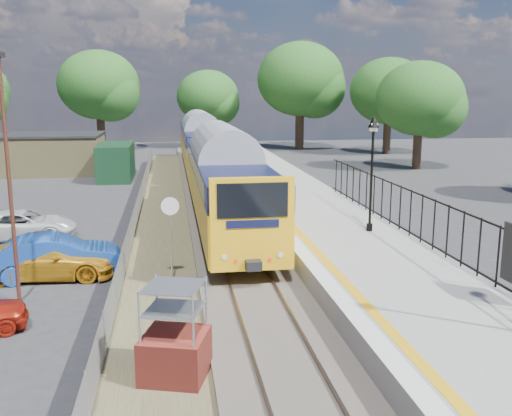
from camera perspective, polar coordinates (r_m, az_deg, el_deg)
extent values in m
plane|color=#2D2D30|center=(16.69, 0.67, -10.82)|extent=(120.00, 120.00, 0.00)
cube|color=#473F38|center=(26.12, -2.85, -2.34)|extent=(3.40, 80.00, 0.20)
cube|color=#4C472D|center=(24.08, -9.26, -3.84)|extent=(2.60, 70.00, 0.06)
cube|color=brown|center=(26.03, -4.43, -2.14)|extent=(0.07, 80.00, 0.14)
cube|color=brown|center=(26.17, -1.28, -2.03)|extent=(0.07, 80.00, 0.14)
cube|color=gray|center=(24.89, 7.29, -2.29)|extent=(5.00, 70.00, 0.90)
cube|color=silver|center=(24.27, 2.19, -1.45)|extent=(0.50, 70.00, 0.01)
cube|color=yellow|center=(24.37, 3.35, -1.41)|extent=(0.30, 70.00, 0.01)
cylinder|color=black|center=(23.23, 11.27, -1.89)|extent=(0.24, 0.24, 0.30)
cylinder|color=black|center=(22.88, 11.45, 2.62)|extent=(0.10, 0.10, 3.70)
cube|color=black|center=(22.67, 11.65, 7.50)|extent=(0.08, 0.08, 0.30)
cube|color=beige|center=(22.66, 11.67, 7.93)|extent=(0.26, 0.26, 0.30)
cone|color=black|center=(22.65, 11.69, 8.51)|extent=(0.44, 0.44, 0.50)
cube|color=black|center=(20.25, 18.12, 0.43)|extent=(0.05, 26.00, 0.05)
cube|color=#978A55|center=(48.43, -19.92, 5.07)|extent=(8.00, 6.00, 3.00)
cube|color=black|center=(48.30, -20.05, 6.90)|extent=(8.20, 6.20, 0.15)
cube|color=#13351E|center=(43.72, -13.81, 4.54)|extent=(2.40, 6.00, 2.60)
cylinder|color=#332319|center=(65.82, -15.22, 7.24)|extent=(0.88, 0.88, 3.85)
ellipsoid|color=#1D531B|center=(65.68, -15.46, 11.79)|extent=(8.80, 8.80, 7.48)
cylinder|color=#332319|center=(67.56, -4.77, 7.40)|extent=(0.72, 0.72, 3.15)
ellipsoid|color=#1D531B|center=(67.39, -4.83, 11.03)|extent=(7.20, 7.20, 6.12)
cylinder|color=#332319|center=(65.02, 4.37, 7.71)|extent=(0.96, 0.96, 4.20)
ellipsoid|color=#1D531B|center=(64.89, 4.45, 12.74)|extent=(9.60, 9.60, 8.16)
cylinder|color=#332319|center=(61.67, 12.95, 6.93)|extent=(0.80, 0.80, 3.50)
ellipsoid|color=#1D531B|center=(61.50, 13.15, 11.34)|extent=(8.00, 8.00, 6.80)
cylinder|color=#332319|center=(49.89, 15.81, 5.58)|extent=(0.72, 0.72, 3.15)
ellipsoid|color=#1D531B|center=(49.67, 16.08, 10.49)|extent=(7.20, 7.20, 6.12)
cube|color=yellow|center=(27.94, -3.34, 1.90)|extent=(2.80, 20.00, 1.90)
cube|color=#0F1338|center=(27.75, -3.37, 4.54)|extent=(2.82, 20.00, 0.90)
cube|color=black|center=(27.75, -3.37, 4.54)|extent=(2.82, 18.00, 0.70)
cube|color=black|center=(28.16, -3.31, -0.47)|extent=(2.00, 18.00, 0.45)
cube|color=yellow|center=(48.33, -5.60, 5.91)|extent=(2.80, 20.00, 1.90)
cube|color=#0F1338|center=(48.22, -5.63, 7.45)|extent=(2.82, 20.00, 0.90)
cube|color=black|center=(48.22, -5.63, 7.45)|extent=(2.82, 18.00, 0.70)
cube|color=black|center=(48.45, -5.57, 4.52)|extent=(2.00, 18.00, 0.45)
cube|color=black|center=(17.72, -0.34, 0.77)|extent=(2.24, 0.04, 1.10)
cube|color=maroon|center=(13.31, -8.07, -14.48)|extent=(1.73, 1.73, 1.06)
cylinder|color=#999EA3|center=(19.28, -8.48, -3.68)|extent=(0.06, 0.06, 2.67)
cylinder|color=silver|center=(18.93, -8.59, 0.18)|extent=(0.60, 0.06, 0.60)
cylinder|color=#4F261A|center=(18.33, -23.43, 2.18)|extent=(0.12, 0.12, 7.34)
imported|color=#1C4AAA|center=(21.10, -19.43, -4.54)|extent=(4.73, 2.28, 1.50)
imported|color=orange|center=(21.07, -20.20, -4.81)|extent=(4.76, 2.08, 1.36)
imported|color=silver|center=(26.96, -22.38, -1.59)|extent=(4.71, 2.34, 1.28)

